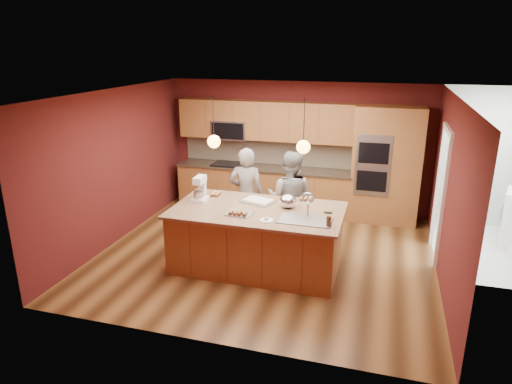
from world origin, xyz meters
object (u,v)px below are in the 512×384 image
(mixing_bowl, at_px, (288,201))
(person_left, at_px, (246,194))
(person_right, at_px, (290,199))
(island, at_px, (258,237))
(stand_mixer, at_px, (200,191))

(mixing_bowl, bearing_deg, person_left, 139.34)
(person_left, distance_m, person_right, 0.80)
(island, height_order, person_right, person_right)
(person_right, distance_m, mixing_bowl, 0.84)
(island, xyz_separation_m, person_right, (0.29, 1.00, 0.35))
(island, relative_size, stand_mixer, 6.39)
(stand_mixer, bearing_deg, island, -7.60)
(island, xyz_separation_m, mixing_bowl, (0.42, 0.20, 0.58))
(stand_mixer, xyz_separation_m, mixing_bowl, (1.44, 0.09, -0.07))
(person_right, relative_size, stand_mixer, 4.09)
(person_left, height_order, stand_mixer, person_left)
(island, distance_m, person_left, 1.17)
(person_left, distance_m, stand_mixer, 1.06)
(person_right, xyz_separation_m, mixing_bowl, (0.13, -0.80, 0.23))
(mixing_bowl, bearing_deg, stand_mixer, -176.51)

